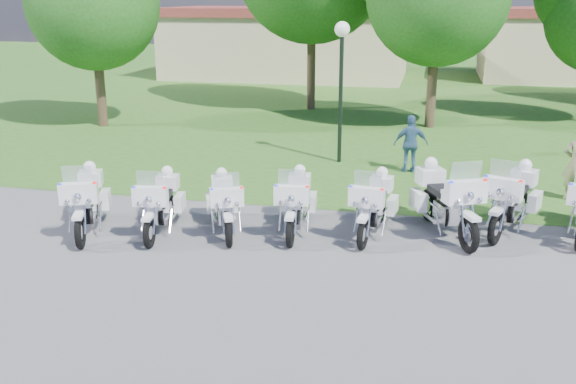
% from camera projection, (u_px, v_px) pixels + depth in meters
% --- Properties ---
extents(ground, '(100.00, 100.00, 0.00)m').
position_uv_depth(ground, '(277.00, 257.00, 12.31)').
color(ground, '#5C5C61').
rests_on(ground, ground).
extents(grass_lawn, '(100.00, 48.00, 0.01)m').
position_uv_depth(grass_lawn, '(385.00, 81.00, 37.49)').
color(grass_lawn, '#305E1D').
rests_on(grass_lawn, ground).
extents(motorcycle_0, '(1.34, 2.32, 1.63)m').
position_uv_depth(motorcycle_0, '(86.00, 200.00, 13.51)').
color(motorcycle_0, black).
rests_on(motorcycle_0, ground).
extents(motorcycle_1, '(0.97, 2.26, 1.52)m').
position_uv_depth(motorcycle_1, '(160.00, 202.00, 13.50)').
color(motorcycle_1, black).
rests_on(motorcycle_1, ground).
extents(motorcycle_2, '(1.25, 2.09, 1.48)m').
position_uv_depth(motorcycle_2, '(225.00, 203.00, 13.50)').
color(motorcycle_2, black).
rests_on(motorcycle_2, ground).
extents(motorcycle_3, '(0.87, 2.30, 1.55)m').
position_uv_depth(motorcycle_3, '(296.00, 202.00, 13.53)').
color(motorcycle_3, black).
rests_on(motorcycle_3, ground).
extents(motorcycle_4, '(0.93, 2.31, 1.55)m').
position_uv_depth(motorcycle_4, '(374.00, 204.00, 13.37)').
color(motorcycle_4, black).
rests_on(motorcycle_4, ground).
extents(motorcycle_5, '(1.54, 2.46, 1.77)m').
position_uv_depth(motorcycle_5, '(446.00, 200.00, 13.36)').
color(motorcycle_5, black).
rests_on(motorcycle_5, ground).
extents(motorcycle_6, '(1.42, 2.40, 1.70)m').
position_uv_depth(motorcycle_6, '(513.00, 198.00, 13.55)').
color(motorcycle_6, black).
rests_on(motorcycle_6, ground).
extents(lamp_post, '(0.44, 0.44, 4.11)m').
position_uv_depth(lamp_post, '(342.00, 57.00, 18.41)').
color(lamp_post, black).
rests_on(lamp_post, ground).
extents(building_west, '(14.56, 8.32, 4.10)m').
position_uv_depth(building_west, '(288.00, 42.00, 39.06)').
color(building_west, '#C8BA91').
rests_on(building_west, ground).
extents(bystander_c, '(1.01, 0.58, 1.63)m').
position_uv_depth(bystander_c, '(411.00, 144.00, 17.99)').
color(bystander_c, '#385F87').
rests_on(bystander_c, ground).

